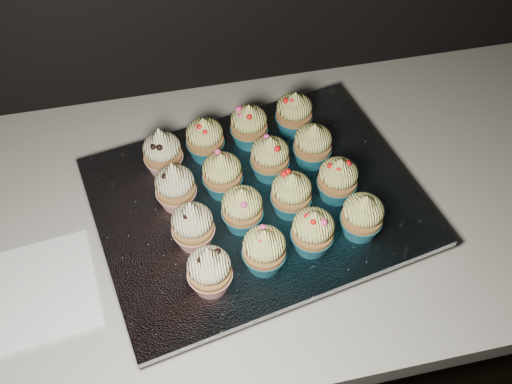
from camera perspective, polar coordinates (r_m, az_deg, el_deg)
cabinet at (r=1.35m, az=-2.20°, el=-13.59°), size 2.40×0.60×0.86m
worktop at (r=0.96m, az=-3.01°, el=-2.17°), size 2.44×0.64×0.04m
napkin at (r=0.91m, az=-21.11°, el=-9.31°), size 0.19×0.19×0.00m
baking_tray at (r=0.92m, az=-0.00°, el=-1.50°), size 0.51×0.43×0.02m
foil_lining at (r=0.91m, az=-0.00°, el=-0.86°), size 0.56×0.47×0.01m
cupcake_0 at (r=0.79m, az=-4.68°, el=-7.77°), size 0.06×0.06×0.10m
cupcake_1 at (r=0.81m, az=0.82°, el=-5.78°), size 0.06×0.06×0.08m
cupcake_2 at (r=0.83m, az=5.69°, el=-3.92°), size 0.06×0.06×0.08m
cupcake_3 at (r=0.85m, az=10.57°, el=-2.37°), size 0.06×0.06×0.08m
cupcake_4 at (r=0.83m, az=-6.35°, el=-3.31°), size 0.06×0.06×0.10m
cupcake_5 at (r=0.85m, az=-1.38°, el=-1.67°), size 0.06×0.06×0.08m
cupcake_6 at (r=0.87m, az=3.54°, el=-0.18°), size 0.06×0.06×0.08m
cupcake_7 at (r=0.89m, az=8.17°, el=1.26°), size 0.06×0.06×0.08m
cupcake_8 at (r=0.88m, az=-8.07°, el=0.53°), size 0.06×0.06×0.10m
cupcake_9 at (r=0.89m, az=-3.40°, el=1.79°), size 0.06×0.06×0.08m
cupcake_10 at (r=0.91m, az=1.39°, el=3.45°), size 0.06×0.06×0.08m
cupcake_11 at (r=0.93m, az=5.69°, el=4.71°), size 0.06×0.06×0.08m
cupcake_12 at (r=0.93m, az=-9.32°, el=3.92°), size 0.06×0.06×0.10m
cupcake_13 at (r=0.94m, az=-5.13°, el=5.31°), size 0.06×0.06×0.08m
cupcake_14 at (r=0.96m, az=-0.71°, el=6.65°), size 0.06×0.06×0.08m
cupcake_15 at (r=0.98m, az=3.83°, el=7.87°), size 0.06×0.06×0.08m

